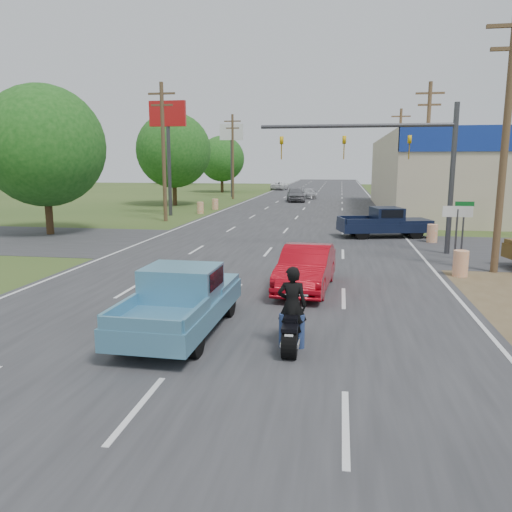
% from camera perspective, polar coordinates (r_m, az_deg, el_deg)
% --- Properties ---
extents(ground, '(200.00, 200.00, 0.00)m').
position_cam_1_polar(ground, '(9.39, -13.38, -16.67)').
color(ground, '#334B1E').
rests_on(ground, ground).
extents(main_road, '(15.00, 180.00, 0.02)m').
position_cam_1_polar(main_road, '(47.96, 5.50, 5.40)').
color(main_road, '#2D2D30').
rests_on(main_road, ground).
extents(cross_road, '(120.00, 10.00, 0.02)m').
position_cam_1_polar(cross_road, '(26.22, 2.00, 1.21)').
color(cross_road, '#2D2D30').
rests_on(cross_road, ground).
extents(utility_pole_1, '(2.00, 0.28, 10.00)m').
position_cam_1_polar(utility_pole_1, '(21.56, 26.65, 12.27)').
color(utility_pole_1, '#4C3823').
rests_on(utility_pole_1, ground).
extents(utility_pole_2, '(2.00, 0.28, 10.00)m').
position_cam_1_polar(utility_pole_2, '(39.15, 18.93, 11.52)').
color(utility_pole_2, '#4C3823').
rests_on(utility_pole_2, ground).
extents(utility_pole_3, '(2.00, 0.28, 10.00)m').
position_cam_1_polar(utility_pole_3, '(56.99, 16.03, 11.19)').
color(utility_pole_3, '#4C3823').
rests_on(utility_pole_3, ground).
extents(utility_pole_5, '(2.00, 0.28, 10.00)m').
position_cam_1_polar(utility_pole_5, '(37.93, -10.54, 11.96)').
color(utility_pole_5, '#4C3823').
rests_on(utility_pole_5, ground).
extents(utility_pole_6, '(2.00, 0.28, 10.00)m').
position_cam_1_polar(utility_pole_6, '(61.04, -2.68, 11.51)').
color(utility_pole_6, '#4C3823').
rests_on(utility_pole_6, ground).
extents(tree_0, '(7.14, 7.14, 8.84)m').
position_cam_1_polar(tree_0, '(32.69, -23.08, 11.47)').
color(tree_0, '#422D19').
rests_on(tree_0, ground).
extents(tree_1, '(7.56, 7.56, 9.36)m').
position_cam_1_polar(tree_1, '(52.47, -9.42, 11.82)').
color(tree_1, '#422D19').
rests_on(tree_1, ground).
extents(tree_2, '(6.72, 6.72, 8.32)m').
position_cam_1_polar(tree_2, '(75.73, -3.93, 11.02)').
color(tree_2, '#422D19').
rests_on(tree_2, ground).
extents(tree_4, '(9.24, 9.24, 11.44)m').
position_cam_1_polar(tree_4, '(101.24, -26.16, 10.91)').
color(tree_4, '#422D19').
rests_on(tree_4, ground).
extents(tree_5, '(7.98, 7.98, 9.88)m').
position_cam_1_polar(tree_5, '(106.06, 24.54, 10.47)').
color(tree_5, '#422D19').
rests_on(tree_5, ground).
extents(tree_6, '(8.82, 8.82, 10.92)m').
position_cam_1_polar(tree_6, '(107.98, -8.62, 11.59)').
color(tree_6, '#422D19').
rests_on(tree_6, ground).
extents(barrel_0, '(0.56, 0.56, 1.00)m').
position_cam_1_polar(barrel_0, '(20.53, 22.35, -0.80)').
color(barrel_0, orange).
rests_on(barrel_0, ground).
extents(barrel_1, '(0.56, 0.56, 1.00)m').
position_cam_1_polar(barrel_1, '(28.84, 19.49, 2.44)').
color(barrel_1, orange).
rests_on(barrel_1, ground).
extents(barrel_2, '(0.56, 0.56, 1.00)m').
position_cam_1_polar(barrel_2, '(43.48, -6.37, 5.50)').
color(barrel_2, orange).
rests_on(barrel_2, ground).
extents(barrel_3, '(0.56, 0.56, 1.00)m').
position_cam_1_polar(barrel_3, '(47.25, -4.69, 5.93)').
color(barrel_3, orange).
rests_on(barrel_3, ground).
extents(pole_sign_left_near, '(3.00, 0.35, 9.20)m').
position_cam_1_polar(pole_sign_left_near, '(42.12, -10.03, 14.34)').
color(pole_sign_left_near, '#3F3F44').
rests_on(pole_sign_left_near, ground).
extents(pole_sign_left_far, '(3.00, 0.35, 9.20)m').
position_cam_1_polar(pole_sign_left_far, '(65.22, -2.81, 13.07)').
color(pole_sign_left_far, '#3F3F44').
rests_on(pole_sign_left_far, ground).
extents(lane_sign, '(1.20, 0.08, 2.52)m').
position_cam_1_polar(lane_sign, '(22.30, 21.99, 3.71)').
color(lane_sign, '#3F3F44').
rests_on(lane_sign, ground).
extents(street_name_sign, '(0.80, 0.08, 2.61)m').
position_cam_1_polar(street_name_sign, '(23.92, 22.60, 3.37)').
color(street_name_sign, '#3F3F44').
rests_on(street_name_sign, ground).
extents(signal_mast, '(9.12, 0.40, 7.00)m').
position_cam_1_polar(signal_mast, '(24.78, 15.50, 11.43)').
color(signal_mast, '#3F3F44').
rests_on(signal_mast, ground).
extents(red_convertible, '(1.93, 4.64, 1.49)m').
position_cam_1_polar(red_convertible, '(17.01, 5.74, -1.42)').
color(red_convertible, '#AB0713').
rests_on(red_convertible, ground).
extents(motorcycle, '(0.67, 2.18, 1.11)m').
position_cam_1_polar(motorcycle, '(11.66, 4.09, -8.29)').
color(motorcycle, black).
rests_on(motorcycle, ground).
extents(rider, '(0.69, 0.46, 1.86)m').
position_cam_1_polar(rider, '(11.59, 4.14, -6.16)').
color(rider, black).
rests_on(rider, ground).
extents(blue_pickup, '(2.08, 5.17, 1.70)m').
position_cam_1_polar(blue_pickup, '(12.90, -8.40, -4.83)').
color(blue_pickup, black).
rests_on(blue_pickup, ground).
extents(navy_pickup, '(5.59, 3.25, 1.74)m').
position_cam_1_polar(navy_pickup, '(30.13, 14.72, 3.75)').
color(navy_pickup, black).
rests_on(navy_pickup, ground).
extents(distant_car_grey, '(2.57, 4.99, 1.63)m').
position_cam_1_polar(distant_car_grey, '(57.06, 4.56, 7.03)').
color(distant_car_grey, slate).
rests_on(distant_car_grey, ground).
extents(distant_car_silver, '(2.23, 4.48, 1.25)m').
position_cam_1_polar(distant_car_silver, '(62.59, 6.04, 7.14)').
color(distant_car_silver, '#ADADB2').
rests_on(distant_car_silver, ground).
extents(distant_car_white, '(2.71, 5.07, 1.35)m').
position_cam_1_polar(distant_car_white, '(82.73, 2.72, 8.03)').
color(distant_car_white, white).
rests_on(distant_car_white, ground).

